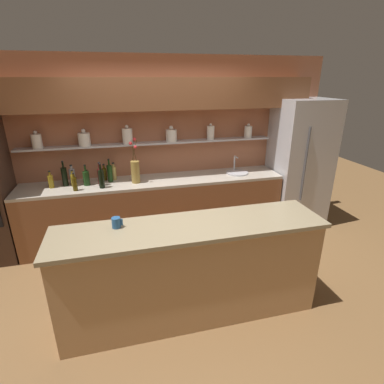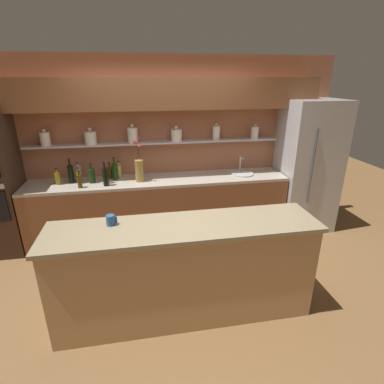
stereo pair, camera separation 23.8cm
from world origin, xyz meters
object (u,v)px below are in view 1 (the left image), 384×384
bottle_oil_11 (73,180)px  bottle_wine_3 (101,179)px  bottle_oil_7 (104,174)px  bottle_spirit_8 (72,176)px  sink_fixture (237,172)px  bottle_wine_4 (100,177)px  refrigerator (299,164)px  bottle_oil_9 (75,184)px  coffee_mug (116,223)px  flower_vase (135,170)px  bottle_oil_2 (51,181)px  bottle_wine_6 (65,176)px  bottle_wine_1 (86,178)px  bottle_wine_10 (110,173)px  bottle_spirit_5 (114,173)px  bottle_sauce_0 (87,177)px

bottle_oil_11 → bottle_wine_3: bearing=-22.9°
bottle_oil_7 → bottle_spirit_8: (-0.42, -0.06, 0.02)m
sink_fixture → bottle_spirit_8: size_ratio=1.23×
sink_fixture → bottle_oil_11: (-2.36, -0.00, 0.07)m
bottle_wine_4 → bottle_spirit_8: bearing=157.6°
refrigerator → bottle_oil_9: bearing=-177.7°
coffee_mug → bottle_wine_3: bearing=96.8°
flower_vase → bottle_spirit_8: bearing=169.9°
bottle_wine_4 → bottle_oil_11: (-0.36, 0.06, -0.03)m
bottle_oil_2 → bottle_wine_6: 0.18m
bottle_oil_9 → bottle_wine_1: bearing=54.4°
bottle_wine_3 → bottle_wine_10: size_ratio=1.02×
bottle_spirit_5 → bottle_oil_9: bottle_spirit_5 is taller
bottle_oil_9 → bottle_wine_10: size_ratio=0.74×
refrigerator → coffee_mug: (-2.86, -1.51, 0.07)m
bottle_oil_2 → bottle_spirit_8: size_ratio=0.86×
bottle_wine_10 → coffee_mug: size_ratio=3.29×
sink_fixture → bottle_wine_10: (-1.88, 0.08, 0.10)m
bottle_spirit_8 → bottle_oil_11: 0.10m
bottle_oil_2 → bottle_wine_3: (0.65, -0.17, 0.04)m
bottle_wine_4 → bottle_wine_6: 0.48m
bottle_wine_4 → flower_vase: bearing=0.4°
bottle_wine_3 → bottle_oil_7: size_ratio=1.41×
flower_vase → bottle_sauce_0: bearing=165.3°
bottle_wine_4 → bottle_sauce_0: bearing=136.5°
flower_vase → bottle_oil_11: 0.83m
bottle_wine_6 → bottle_spirit_8: size_ratio=1.28×
sink_fixture → bottle_spirit_5: 1.83m
bottle_wine_6 → bottle_oil_9: bottle_wine_6 is taller
bottle_wine_4 → bottle_oil_9: 0.34m
sink_fixture → coffee_mug: bearing=-139.4°
flower_vase → bottle_wine_6: (-0.94, 0.10, -0.05)m
sink_fixture → bottle_wine_6: bottle_wine_6 is taller
bottle_wine_1 → bottle_oil_9: (-0.13, -0.18, -0.01)m
bottle_spirit_5 → bottle_wine_10: bottle_wine_10 is taller
bottle_spirit_8 → bottle_wine_10: bottle_wine_10 is taller
bottle_sauce_0 → bottle_wine_4: bearing=-43.5°
bottle_oil_2 → bottle_wine_3: bottle_wine_3 is taller
bottle_oil_7 → bottle_spirit_5: bearing=-1.0°
bottle_oil_2 → coffee_mug: (0.82, -1.57, 0.06)m
bottle_wine_1 → bottle_spirit_8: size_ratio=1.06×
bottle_wine_4 → coffee_mug: size_ratio=3.26×
bottle_spirit_8 → bottle_oil_2: bearing=-161.4°
bottle_spirit_5 → bottle_wine_6: size_ratio=0.72×
refrigerator → bottle_spirit_5: 2.87m
bottle_spirit_5 → bottle_spirit_8: 0.56m
sink_fixture → coffee_mug: sink_fixture is taller
bottle_sauce_0 → bottle_wine_1: bottle_wine_1 is taller
sink_fixture → bottle_wine_3: 2.00m
bottle_sauce_0 → bottle_oil_2: bearing=-166.4°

